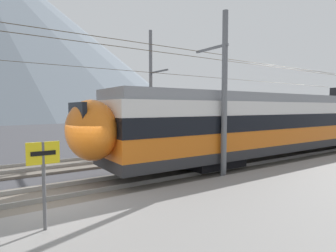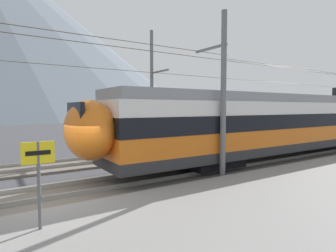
{
  "view_description": "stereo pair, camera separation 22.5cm",
  "coord_description": "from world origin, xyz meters",
  "views": [
    {
      "loc": [
        -2.0,
        -9.04,
        3.11
      ],
      "look_at": [
        6.37,
        3.41,
        2.11
      ],
      "focal_mm": 29.72,
      "sensor_mm": 36.0,
      "label": 1
    },
    {
      "loc": [
        -1.81,
        -9.16,
        3.11
      ],
      "look_at": [
        6.37,
        3.41,
        2.11
      ],
      "focal_mm": 29.72,
      "sensor_mm": 36.0,
      "label": 2
    }
  ],
  "objects": [
    {
      "name": "platform_sign",
      "position": [
        -0.89,
        -2.38,
        1.81
      ],
      "size": [
        0.7,
        0.08,
        2.01
      ],
      "color": "#59595B",
      "rests_on": "platform_slab"
    },
    {
      "name": "track_near",
      "position": [
        0.0,
        1.0,
        0.07
      ],
      "size": [
        120.0,
        3.0,
        0.28
      ],
      "color": "#6B6359",
      "rests_on": "ground"
    },
    {
      "name": "train_near_platform",
      "position": [
        15.03,
        1.0,
        2.23
      ],
      "size": [
        28.92,
        2.99,
        4.27
      ],
      "color": "#2D2D30",
      "rests_on": "track_near"
    },
    {
      "name": "ground_plane",
      "position": [
        0.0,
        0.0,
        0.0
      ],
      "size": [
        400.0,
        400.0,
        0.0
      ],
      "primitive_type": "plane",
      "color": "#424247"
    },
    {
      "name": "catenary_mast_mid",
      "position": [
        6.48,
        -0.54,
        3.74
      ],
      "size": [
        40.9,
        1.96,
        7.09
      ],
      "color": "slate",
      "rests_on": "ground"
    },
    {
      "name": "catenary_mast_far_side",
      "position": [
        7.98,
        7.84,
        4.34
      ],
      "size": [
        40.9,
        2.28,
        8.47
      ],
      "color": "slate",
      "rests_on": "ground"
    },
    {
      "name": "track_far",
      "position": [
        0.0,
        5.99,
        0.07
      ],
      "size": [
        120.0,
        3.0,
        0.28
      ],
      "color": "#6B6359",
      "rests_on": "ground"
    }
  ]
}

